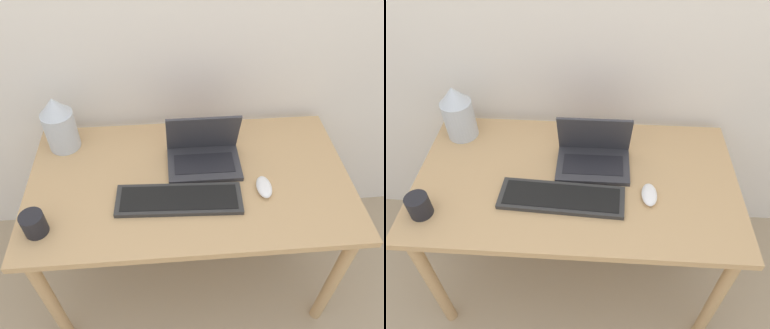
# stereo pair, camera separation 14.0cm
# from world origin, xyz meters

# --- Properties ---
(desk) EXTENTS (1.28, 0.71, 0.70)m
(desk) POSITION_xyz_m (0.00, 0.35, 0.62)
(desk) COLOR tan
(desk) RESTS_ON ground_plane
(laptop) EXTENTS (0.29, 0.20, 0.21)m
(laptop) POSITION_xyz_m (0.06, 0.44, 0.75)
(laptop) COLOR #333338
(laptop) RESTS_ON desk
(keyboard) EXTENTS (0.48, 0.17, 0.02)m
(keyboard) POSITION_xyz_m (-0.05, 0.24, 0.71)
(keyboard) COLOR #2D2D2D
(keyboard) RESTS_ON desk
(mouse) EXTENTS (0.06, 0.11, 0.03)m
(mouse) POSITION_xyz_m (0.28, 0.27, 0.72)
(mouse) COLOR white
(mouse) RESTS_ON desk
(vase) EXTENTS (0.13, 0.13, 0.25)m
(vase) POSITION_xyz_m (-0.52, 0.59, 0.82)
(vase) COLOR silver
(vase) RESTS_ON desk
(mug) EXTENTS (0.08, 0.08, 0.09)m
(mug) POSITION_xyz_m (-0.55, 0.14, 0.75)
(mug) COLOR black
(mug) RESTS_ON desk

